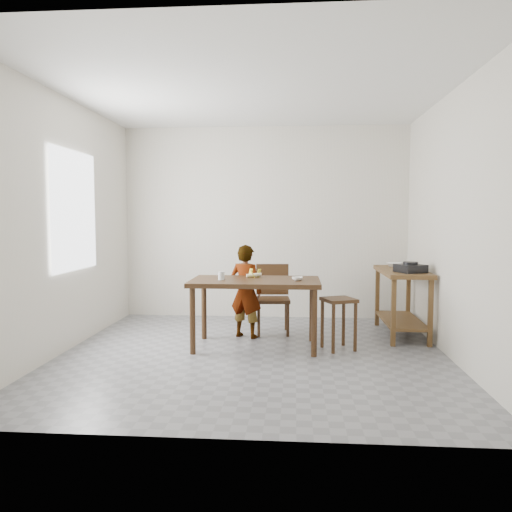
# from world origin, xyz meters

# --- Properties ---
(floor) EXTENTS (4.00, 4.00, 0.04)m
(floor) POSITION_xyz_m (0.00, 0.00, -0.02)
(floor) COLOR slate
(floor) RESTS_ON ground
(ceiling) EXTENTS (4.00, 4.00, 0.04)m
(ceiling) POSITION_xyz_m (0.00, 0.00, 2.72)
(ceiling) COLOR white
(ceiling) RESTS_ON wall_back
(wall_back) EXTENTS (4.00, 0.04, 2.70)m
(wall_back) POSITION_xyz_m (0.00, 2.02, 1.35)
(wall_back) COLOR silver
(wall_back) RESTS_ON ground
(wall_front) EXTENTS (4.00, 0.04, 2.70)m
(wall_front) POSITION_xyz_m (0.00, -2.02, 1.35)
(wall_front) COLOR silver
(wall_front) RESTS_ON ground
(wall_left) EXTENTS (0.04, 4.00, 2.70)m
(wall_left) POSITION_xyz_m (-2.02, 0.00, 1.35)
(wall_left) COLOR silver
(wall_left) RESTS_ON ground
(wall_right) EXTENTS (0.04, 4.00, 2.70)m
(wall_right) POSITION_xyz_m (2.02, 0.00, 1.35)
(wall_right) COLOR silver
(wall_right) RESTS_ON ground
(window_pane) EXTENTS (0.02, 1.10, 1.30)m
(window_pane) POSITION_xyz_m (-1.97, 0.20, 1.50)
(window_pane) COLOR white
(window_pane) RESTS_ON wall_left
(dining_table) EXTENTS (1.40, 0.80, 0.75)m
(dining_table) POSITION_xyz_m (0.00, 0.30, 0.38)
(dining_table) COLOR #382211
(dining_table) RESTS_ON floor
(prep_counter) EXTENTS (0.50, 1.20, 0.80)m
(prep_counter) POSITION_xyz_m (1.72, 1.00, 0.40)
(prep_counter) COLOR brown
(prep_counter) RESTS_ON floor
(child) EXTENTS (0.47, 0.40, 1.11)m
(child) POSITION_xyz_m (-0.15, 0.75, 0.55)
(child) COLOR white
(child) RESTS_ON floor
(dining_chair) EXTENTS (0.44, 0.44, 0.84)m
(dining_chair) POSITION_xyz_m (0.16, 0.98, 0.42)
(dining_chair) COLOR #382211
(dining_chair) RESTS_ON floor
(stool) EXTENTS (0.42, 0.42, 0.56)m
(stool) POSITION_xyz_m (0.90, 0.28, 0.28)
(stool) COLOR #382211
(stool) RESTS_ON floor
(glass_tumbler) EXTENTS (0.08, 0.08, 0.09)m
(glass_tumbler) POSITION_xyz_m (-0.37, 0.25, 0.79)
(glass_tumbler) COLOR silver
(glass_tumbler) RESTS_ON dining_table
(small_bowl) EXTENTS (0.12, 0.12, 0.04)m
(small_bowl) POSITION_xyz_m (0.46, 0.26, 0.77)
(small_bowl) COLOR white
(small_bowl) RESTS_ON dining_table
(banana) EXTENTS (0.22, 0.18, 0.07)m
(banana) POSITION_xyz_m (-0.03, 0.49, 0.78)
(banana) COLOR yellow
(banana) RESTS_ON dining_table
(serving_bowl) EXTENTS (0.24, 0.24, 0.05)m
(serving_bowl) POSITION_xyz_m (1.70, 1.36, 0.82)
(serving_bowl) COLOR white
(serving_bowl) RESTS_ON prep_counter
(gas_burner) EXTENTS (0.37, 0.37, 0.09)m
(gas_burner) POSITION_xyz_m (1.75, 0.69, 0.85)
(gas_burner) COLOR black
(gas_burner) RESTS_ON prep_counter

